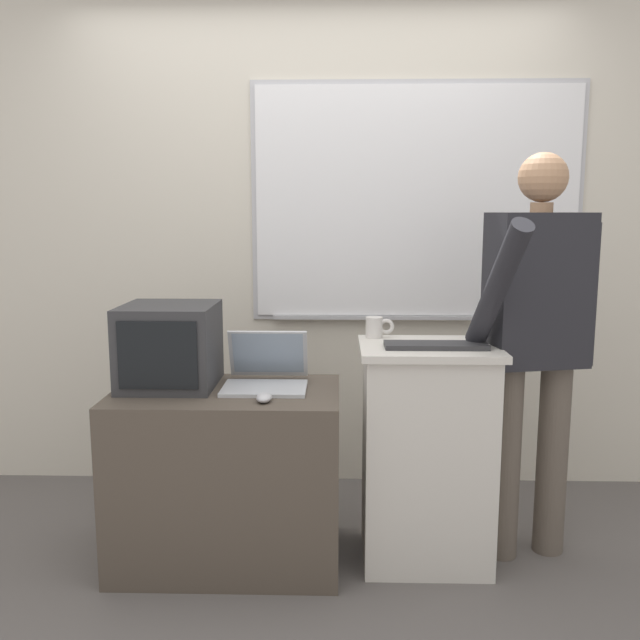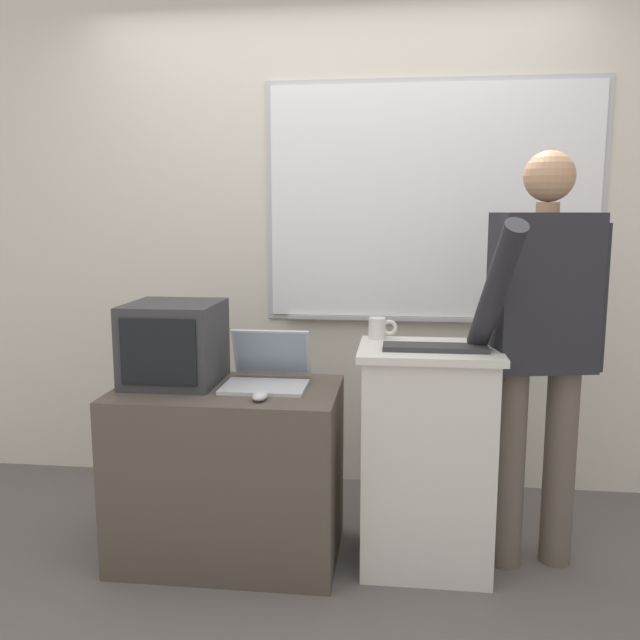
{
  "view_description": "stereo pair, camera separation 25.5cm",
  "coord_description": "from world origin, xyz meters",
  "px_view_note": "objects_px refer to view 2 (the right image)",
  "views": [
    {
      "loc": [
        0.11,
        -2.23,
        1.47
      ],
      "look_at": [
        0.03,
        0.51,
        1.03
      ],
      "focal_mm": 38.0,
      "sensor_mm": 36.0,
      "label": 1
    },
    {
      "loc": [
        0.36,
        -2.21,
        1.47
      ],
      "look_at": [
        0.03,
        0.51,
        1.03
      ],
      "focal_mm": 38.0,
      "sensor_mm": 36.0,
      "label": 2
    }
  ],
  "objects_px": {
    "side_desk": "(229,472)",
    "person_presenter": "(541,335)",
    "lectern_podium": "(427,457)",
    "laptop": "(268,371)",
    "wireless_keyboard": "(435,348)",
    "crt_monitor": "(174,343)",
    "coffee_mug": "(379,328)",
    "computer_mouse_by_laptop": "(260,396)"
  },
  "relations": [
    {
      "from": "side_desk",
      "to": "wireless_keyboard",
      "type": "bearing_deg",
      "value": -2.34
    },
    {
      "from": "laptop",
      "to": "side_desk",
      "type": "bearing_deg",
      "value": -152.99
    },
    {
      "from": "lectern_podium",
      "to": "laptop",
      "type": "relative_size",
      "value": 2.69
    },
    {
      "from": "wireless_keyboard",
      "to": "side_desk",
      "type": "bearing_deg",
      "value": 177.66
    },
    {
      "from": "laptop",
      "to": "lectern_podium",
      "type": "bearing_deg",
      "value": -5.04
    },
    {
      "from": "side_desk",
      "to": "crt_monitor",
      "type": "bearing_deg",
      "value": 164.38
    },
    {
      "from": "lectern_podium",
      "to": "person_presenter",
      "type": "relative_size",
      "value": 0.55
    },
    {
      "from": "lectern_podium",
      "to": "coffee_mug",
      "type": "bearing_deg",
      "value": 142.87
    },
    {
      "from": "laptop",
      "to": "computer_mouse_by_laptop",
      "type": "xyz_separation_m",
      "value": [
        0.02,
        -0.25,
        -0.04
      ]
    },
    {
      "from": "wireless_keyboard",
      "to": "person_presenter",
      "type": "bearing_deg",
      "value": 13.94
    },
    {
      "from": "person_presenter",
      "to": "wireless_keyboard",
      "type": "distance_m",
      "value": 0.44
    },
    {
      "from": "lectern_podium",
      "to": "side_desk",
      "type": "xyz_separation_m",
      "value": [
        -0.83,
        -0.02,
        -0.1
      ]
    },
    {
      "from": "laptop",
      "to": "computer_mouse_by_laptop",
      "type": "relative_size",
      "value": 3.46
    },
    {
      "from": "coffee_mug",
      "to": "computer_mouse_by_laptop",
      "type": "bearing_deg",
      "value": -142.27
    },
    {
      "from": "person_presenter",
      "to": "wireless_keyboard",
      "type": "xyz_separation_m",
      "value": [
        -0.43,
        -0.11,
        -0.04
      ]
    },
    {
      "from": "person_presenter",
      "to": "computer_mouse_by_laptop",
      "type": "xyz_separation_m",
      "value": [
        -1.1,
        -0.24,
        -0.22
      ]
    },
    {
      "from": "lectern_podium",
      "to": "laptop",
      "type": "distance_m",
      "value": 0.75
    },
    {
      "from": "crt_monitor",
      "to": "coffee_mug",
      "type": "relative_size",
      "value": 3.27
    },
    {
      "from": "lectern_podium",
      "to": "wireless_keyboard",
      "type": "bearing_deg",
      "value": -71.12
    },
    {
      "from": "side_desk",
      "to": "person_presenter",
      "type": "bearing_deg",
      "value": 3.16
    },
    {
      "from": "person_presenter",
      "to": "laptop",
      "type": "xyz_separation_m",
      "value": [
        -1.12,
        0.01,
        -0.18
      ]
    },
    {
      "from": "coffee_mug",
      "to": "wireless_keyboard",
      "type": "bearing_deg",
      "value": -43.2
    },
    {
      "from": "lectern_podium",
      "to": "person_presenter",
      "type": "distance_m",
      "value": 0.68
    },
    {
      "from": "side_desk",
      "to": "coffee_mug",
      "type": "bearing_deg",
      "value": 16.11
    },
    {
      "from": "laptop",
      "to": "wireless_keyboard",
      "type": "bearing_deg",
      "value": -9.47
    },
    {
      "from": "person_presenter",
      "to": "coffee_mug",
      "type": "relative_size",
      "value": 13.94
    },
    {
      "from": "computer_mouse_by_laptop",
      "to": "coffee_mug",
      "type": "relative_size",
      "value": 0.82
    },
    {
      "from": "wireless_keyboard",
      "to": "crt_monitor",
      "type": "distance_m",
      "value": 1.1
    },
    {
      "from": "lectern_podium",
      "to": "crt_monitor",
      "type": "bearing_deg",
      "value": 177.5
    },
    {
      "from": "lectern_podium",
      "to": "side_desk",
      "type": "distance_m",
      "value": 0.84
    },
    {
      "from": "computer_mouse_by_laptop",
      "to": "crt_monitor",
      "type": "distance_m",
      "value": 0.51
    },
    {
      "from": "crt_monitor",
      "to": "coffee_mug",
      "type": "xyz_separation_m",
      "value": [
        0.87,
        0.11,
        0.06
      ]
    },
    {
      "from": "crt_monitor",
      "to": "coffee_mug",
      "type": "height_order",
      "value": "crt_monitor"
    },
    {
      "from": "side_desk",
      "to": "person_presenter",
      "type": "relative_size",
      "value": 0.55
    },
    {
      "from": "person_presenter",
      "to": "coffee_mug",
      "type": "distance_m",
      "value": 0.66
    },
    {
      "from": "lectern_podium",
      "to": "person_presenter",
      "type": "xyz_separation_m",
      "value": [
        0.44,
        0.05,
        0.51
      ]
    },
    {
      "from": "person_presenter",
      "to": "lectern_podium",
      "type": "bearing_deg",
      "value": 174.44
    },
    {
      "from": "person_presenter",
      "to": "crt_monitor",
      "type": "height_order",
      "value": "person_presenter"
    },
    {
      "from": "computer_mouse_by_laptop",
      "to": "person_presenter",
      "type": "bearing_deg",
      "value": 12.14
    },
    {
      "from": "person_presenter",
      "to": "wireless_keyboard",
      "type": "relative_size",
      "value": 4.16
    },
    {
      "from": "wireless_keyboard",
      "to": "coffee_mug",
      "type": "bearing_deg",
      "value": 136.8
    },
    {
      "from": "person_presenter",
      "to": "laptop",
      "type": "bearing_deg",
      "value": 167.59
    }
  ]
}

